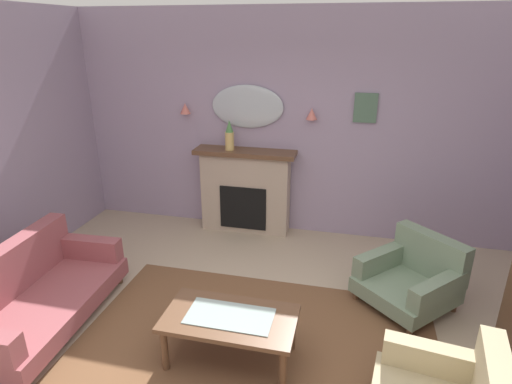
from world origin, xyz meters
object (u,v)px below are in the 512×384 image
(floral_couch, at_px, (33,293))
(wall_sconce_left, at_px, (185,108))
(fireplace, at_px, (245,192))
(framed_picture, at_px, (365,108))
(wall_mirror, at_px, (247,107))
(armchair_in_corner, at_px, (413,276))
(wall_sconce_right, at_px, (312,114))
(coffee_table, at_px, (230,322))
(mantel_vase_right, at_px, (229,136))

(floral_couch, bearing_deg, wall_sconce_left, 76.78)
(fireplace, bearing_deg, framed_picture, 5.77)
(fireplace, distance_m, wall_mirror, 1.15)
(wall_mirror, bearing_deg, wall_sconce_left, -176.63)
(framed_picture, bearing_deg, armchair_in_corner, -67.30)
(wall_sconce_left, height_order, framed_picture, framed_picture)
(floral_couch, distance_m, armchair_in_corner, 3.72)
(wall_sconce_right, height_order, floral_couch, wall_sconce_right)
(framed_picture, xyz_separation_m, armchair_in_corner, (0.59, -1.42, -1.44))
(wall_mirror, height_order, wall_sconce_right, wall_mirror)
(wall_sconce_left, relative_size, coffee_table, 0.13)
(wall_sconce_left, distance_m, wall_sconce_right, 1.70)
(wall_mirror, xyz_separation_m, coffee_table, (0.52, -2.62, -1.33))
(wall_sconce_left, relative_size, framed_picture, 0.39)
(floral_couch, bearing_deg, coffee_table, -1.35)
(framed_picture, bearing_deg, mantel_vase_right, -173.96)
(wall_sconce_right, bearing_deg, framed_picture, 5.27)
(wall_mirror, relative_size, armchair_in_corner, 0.84)
(framed_picture, height_order, armchair_in_corner, framed_picture)
(wall_sconce_right, distance_m, armchair_in_corner, 2.29)
(wall_mirror, relative_size, wall_sconce_left, 6.86)
(fireplace, relative_size, armchair_in_corner, 1.19)
(framed_picture, relative_size, floral_couch, 0.21)
(framed_picture, xyz_separation_m, floral_couch, (-2.94, -2.58, -1.43))
(framed_picture, bearing_deg, wall_sconce_left, -178.54)
(framed_picture, relative_size, coffee_table, 0.33)
(mantel_vase_right, relative_size, floral_couch, 0.23)
(wall_sconce_left, xyz_separation_m, floral_couch, (-0.59, -2.52, -1.34))
(armchair_in_corner, bearing_deg, wall_sconce_left, 155.22)
(framed_picture, relative_size, armchair_in_corner, 0.31)
(wall_sconce_right, bearing_deg, wall_sconce_left, 180.00)
(wall_sconce_left, distance_m, framed_picture, 2.35)
(wall_mirror, relative_size, wall_sconce_right, 6.86)
(armchair_in_corner, bearing_deg, floral_couch, -161.77)
(wall_mirror, bearing_deg, framed_picture, 0.38)
(mantel_vase_right, height_order, coffee_table, mantel_vase_right)
(wall_sconce_right, bearing_deg, mantel_vase_right, -173.48)
(armchair_in_corner, bearing_deg, wall_sconce_right, 132.46)
(floral_couch, xyz_separation_m, armchair_in_corner, (3.54, 1.16, -0.01))
(wall_sconce_right, bearing_deg, coffee_table, -97.37)
(fireplace, relative_size, floral_couch, 0.78)
(mantel_vase_right, distance_m, framed_picture, 1.76)
(fireplace, bearing_deg, coffee_table, -78.20)
(mantel_vase_right, xyz_separation_m, wall_mirror, (0.20, 0.17, 0.37))
(coffee_table, bearing_deg, mantel_vase_right, 106.33)
(wall_mirror, relative_size, coffee_table, 0.87)
(fireplace, height_order, wall_sconce_left, wall_sconce_left)
(fireplace, distance_m, wall_sconce_left, 1.38)
(wall_sconce_left, distance_m, armchair_in_corner, 3.51)
(fireplace, relative_size, wall_sconce_left, 9.71)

